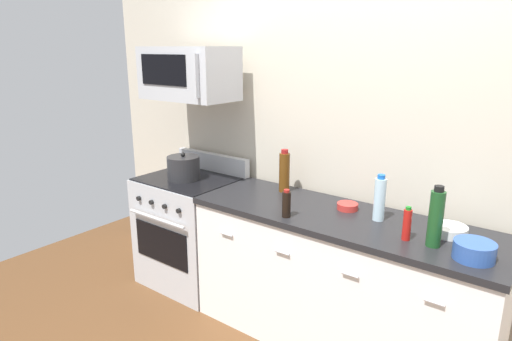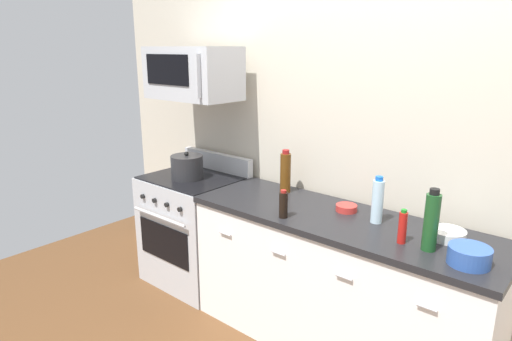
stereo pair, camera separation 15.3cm
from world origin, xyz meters
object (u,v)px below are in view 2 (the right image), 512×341
bottle_wine_amber (285,172)px  bowl_white_ceramic (447,234)px  microwave (193,73)px  bottle_wine_green (431,221)px  bowl_red_small (346,208)px  bottle_soy_sauce_dark (283,205)px  stockpot (187,167)px  bottle_water_clear (378,201)px  range_oven (195,228)px  bottle_hot_sauce_red (403,227)px  bowl_blue_mixing (469,255)px

bottle_wine_amber → bowl_white_ceramic: 1.19m
microwave → bottle_wine_amber: size_ratio=2.36×
bottle_wine_green → bowl_red_small: (-0.61, 0.23, -0.14)m
bottle_soy_sauce_dark → stockpot: stockpot is taller
microwave → bottle_soy_sauce_dark: (1.10, -0.28, -0.75)m
bottle_wine_green → microwave: bearing=175.6°
bottle_water_clear → bottle_wine_amber: size_ratio=0.92×
stockpot → bottle_soy_sauce_dark: bearing=-9.2°
range_oven → bottle_hot_sauce_red: (1.81, -0.11, 0.54)m
bottle_soy_sauce_dark → bowl_white_ceramic: bearing=20.5°
range_oven → bowl_blue_mixing: 2.23m
bottle_soy_sauce_dark → bowl_white_ceramic: 0.95m
range_oven → bottle_wine_amber: bearing=12.9°
microwave → bottle_wine_amber: microwave is taller
bottle_water_clear → bowl_blue_mixing: 0.63m
range_oven → bottle_water_clear: size_ratio=3.70×
bottle_water_clear → bottle_wine_amber: bearing=171.5°
bottle_hot_sauce_red → bottle_wine_amber: (-1.01, 0.30, 0.06)m
bottle_hot_sauce_red → bottle_soy_sauce_dark: (-0.71, -0.12, -0.01)m
bowl_white_ceramic → range_oven: bearing=-177.1°
bottle_soy_sauce_dark → bottle_wine_green: bearing=8.5°
microwave → bottle_water_clear: bearing=0.9°
bottle_hot_sauce_red → bowl_blue_mixing: bearing=-4.2°
bowl_red_small → bottle_wine_amber: bearing=173.4°
range_oven → bottle_water_clear: (1.58, 0.07, 0.59)m
microwave → bottle_wine_green: size_ratio=2.22×
microwave → bottle_water_clear: (1.58, 0.02, -0.69)m
bottle_wine_green → bottle_soy_sauce_dark: bottle_wine_green is taller
bottle_wine_green → bowl_red_small: 0.66m
bowl_white_ceramic → bowl_blue_mixing: size_ratio=0.97×
microwave → bowl_white_ceramic: size_ratio=3.79×
bottle_hot_sauce_red → range_oven: bearing=176.4°
range_oven → bowl_blue_mixing: (2.16, -0.14, 0.50)m
bowl_red_small → range_oven: bearing=-174.8°
bottle_hot_sauce_red → bottle_water_clear: (-0.24, 0.18, 0.05)m
bottle_wine_green → bottle_wine_amber: size_ratio=1.06×
bottle_soy_sauce_dark → microwave: bearing=165.9°
bottle_wine_green → bottle_water_clear: 0.42m
range_oven → bottle_hot_sauce_red: size_ratio=5.56×
microwave → bottle_hot_sauce_red: (1.81, -0.16, -0.74)m
microwave → bottle_wine_green: 2.07m
bottle_wine_green → bowl_white_ceramic: (0.03, 0.20, -0.13)m
stockpot → bottle_water_clear: bearing=4.4°
bottle_wine_amber → bottle_water_clear: bearing=-8.5°
bottle_hot_sauce_red → stockpot: stockpot is taller
range_oven → microwave: (0.00, 0.04, 1.28)m
bottle_hot_sauce_red → bottle_water_clear: bearing=142.0°
bowl_blue_mixing → stockpot: 2.17m
bowl_white_ceramic → microwave: bearing=-178.4°
bottle_soy_sauce_dark → bottle_wine_amber: bearing=125.4°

